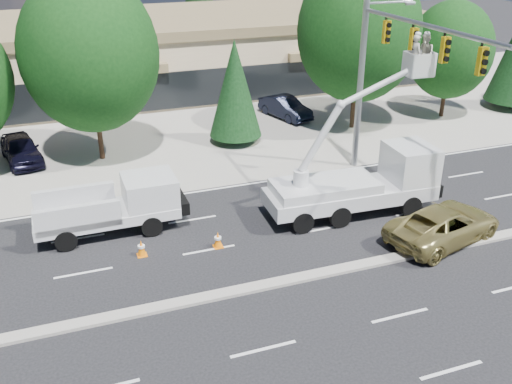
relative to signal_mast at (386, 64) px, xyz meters
name	(u,v)px	position (x,y,z in m)	size (l,w,h in m)	color
ground	(233,293)	(-10.03, -7.04, -6.06)	(140.00, 140.00, 0.00)	black
concrete_apron	(141,126)	(-10.03, 12.96, -6.05)	(140.00, 22.00, 0.01)	#9B978D
road_median	(233,292)	(-10.03, -7.04, -6.00)	(120.00, 0.55, 0.12)	#9B978D
strip_mall	(116,53)	(-10.03, 22.93, -3.23)	(50.40, 15.40, 5.50)	tan
tree_front_d	(90,54)	(-13.03, 7.96, -0.13)	(7.30, 7.30, 10.13)	#332114
tree_front_e	(235,88)	(-5.03, 7.96, -2.72)	(3.16, 3.16, 6.23)	#332114
tree_front_f	(359,31)	(2.97, 7.96, 0.11)	(7.59, 7.59, 10.53)	#332114
tree_front_g	(450,50)	(9.97, 7.96, -1.51)	(5.59, 5.59, 7.76)	#332114
signal_mast	(386,64)	(0.00, 0.00, 0.00)	(2.76, 10.16, 9.00)	gray
utility_pickup	(117,210)	(-13.26, -0.84, -5.10)	(6.05, 2.45, 2.31)	silver
bucket_truck	(368,176)	(-2.23, -2.88, -4.27)	(8.32, 2.83, 8.08)	silver
traffic_cone_b	(141,248)	(-12.69, -3.32, -5.72)	(0.40, 0.40, 0.70)	orange
traffic_cone_c	(218,240)	(-9.60, -3.72, -5.72)	(0.40, 0.40, 0.70)	orange
minivan	(444,224)	(-0.49, -6.38, -5.31)	(2.49, 5.39, 1.50)	#A0914D
parked_car_west	(21,149)	(-17.29, 8.96, -5.29)	(1.80, 4.47, 1.52)	black
parked_car_east	(285,107)	(-0.35, 11.35, -5.34)	(1.52, 4.35, 1.43)	black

